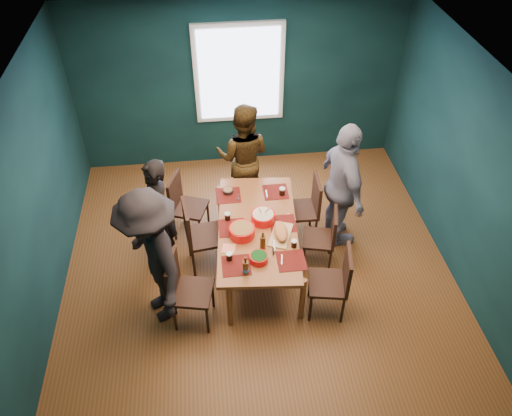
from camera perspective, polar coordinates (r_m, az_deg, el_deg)
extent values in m
cube|color=brown|center=(6.66, 0.26, -6.76)|extent=(5.00, 5.00, 0.01)
cube|color=silver|center=(4.99, 0.36, 14.44)|extent=(5.00, 5.00, 0.01)
cube|color=#113838|center=(6.03, -24.01, 0.40)|extent=(0.01, 5.00, 2.70)
cube|color=#113838|center=(6.46, 22.95, 3.73)|extent=(0.01, 5.00, 2.70)
cube|color=#113838|center=(7.82, -1.93, 13.87)|extent=(5.00, 0.01, 2.70)
cube|color=#113838|center=(4.12, 4.68, -20.03)|extent=(5.00, 0.01, 2.70)
cube|color=white|center=(7.70, -1.95, 15.09)|extent=(1.35, 0.06, 1.55)
cube|color=#99552D|center=(6.17, 0.17, -2.22)|extent=(1.12, 1.99, 0.05)
cylinder|color=#99552D|center=(5.83, -3.01, -11.12)|extent=(0.07, 0.07, 0.68)
cylinder|color=#99552D|center=(5.90, 5.32, -10.34)|extent=(0.07, 0.07, 0.68)
cylinder|color=#99552D|center=(7.04, -4.08, 0.29)|extent=(0.07, 0.07, 0.68)
cylinder|color=#99552D|center=(7.11, 2.72, 0.80)|extent=(0.07, 0.07, 0.68)
cube|color=#331911|center=(6.87, -7.54, 0.00)|extent=(0.55, 0.55, 0.04)
cube|color=#331911|center=(6.76, -9.28, 1.86)|extent=(0.18, 0.42, 0.47)
cylinder|color=#331911|center=(6.96, -9.28, -2.23)|extent=(0.03, 0.03, 0.44)
cylinder|color=#331911|center=(6.85, -6.41, -2.72)|extent=(0.03, 0.03, 0.44)
cylinder|color=#331911|center=(7.21, -8.28, -0.27)|extent=(0.03, 0.03, 0.44)
cylinder|color=#331911|center=(7.10, -5.50, -0.72)|extent=(0.03, 0.03, 0.44)
cube|color=#331911|center=(6.38, -5.82, -3.24)|extent=(0.52, 0.52, 0.04)
cube|color=#331911|center=(6.18, -7.91, -1.74)|extent=(0.11, 0.47, 0.51)
cylinder|color=#331911|center=(6.42, -7.11, -6.41)|extent=(0.04, 0.04, 0.48)
cylinder|color=#331911|center=(6.45, -3.60, -5.80)|extent=(0.04, 0.04, 0.48)
cylinder|color=#331911|center=(6.69, -7.65, -3.95)|extent=(0.04, 0.04, 0.48)
cylinder|color=#331911|center=(6.72, -4.29, -3.37)|extent=(0.04, 0.04, 0.48)
cube|color=#331911|center=(5.81, -7.28, -9.54)|extent=(0.53, 0.53, 0.04)
cube|color=#331911|center=(5.65, -9.53, -7.64)|extent=(0.13, 0.44, 0.49)
cylinder|color=#331911|center=(5.93, -9.28, -12.30)|extent=(0.03, 0.03, 0.46)
cylinder|color=#331911|center=(5.87, -5.57, -12.69)|extent=(0.03, 0.03, 0.46)
cylinder|color=#331911|center=(6.16, -8.51, -9.46)|extent=(0.03, 0.03, 0.46)
cylinder|color=#331911|center=(6.09, -4.96, -9.80)|extent=(0.03, 0.03, 0.46)
cube|color=#331911|center=(6.79, 5.15, -0.26)|extent=(0.45, 0.45, 0.04)
cube|color=#331911|center=(6.65, 6.96, 1.51)|extent=(0.05, 0.44, 0.48)
cylinder|color=#331911|center=(6.79, 3.72, -2.95)|extent=(0.03, 0.03, 0.45)
cylinder|color=#331911|center=(6.85, 6.83, -2.73)|extent=(0.03, 0.03, 0.45)
cylinder|color=#331911|center=(7.06, 3.30, -0.83)|extent=(0.03, 0.03, 0.45)
cylinder|color=#331911|center=(7.12, 6.28, -0.64)|extent=(0.03, 0.03, 0.45)
cube|color=#331911|center=(6.47, 7.15, -3.52)|extent=(0.47, 0.47, 0.04)
cube|color=#331911|center=(6.32, 8.93, -2.13)|extent=(0.13, 0.39, 0.43)
cylinder|color=#331911|center=(6.51, 5.46, -5.82)|extent=(0.03, 0.03, 0.40)
cylinder|color=#331911|center=(6.52, 8.44, -6.04)|extent=(0.03, 0.03, 0.40)
cylinder|color=#331911|center=(6.74, 5.60, -3.73)|extent=(0.03, 0.03, 0.40)
cylinder|color=#331911|center=(6.76, 8.46, -3.94)|extent=(0.03, 0.03, 0.40)
cube|color=#331911|center=(5.92, 8.20, -8.53)|extent=(0.51, 0.51, 0.04)
cube|color=#331911|center=(5.75, 10.42, -6.91)|extent=(0.12, 0.44, 0.48)
cylinder|color=#331911|center=(5.98, 6.23, -11.35)|extent=(0.03, 0.03, 0.45)
cylinder|color=#331911|center=(6.02, 9.86, -11.44)|extent=(0.03, 0.03, 0.45)
cylinder|color=#331911|center=(6.21, 6.18, -8.60)|extent=(0.03, 0.03, 0.45)
cylinder|color=#331911|center=(6.25, 9.64, -8.71)|extent=(0.03, 0.03, 0.45)
imported|color=black|center=(6.37, -11.11, -0.63)|extent=(0.55, 0.66, 1.55)
imported|color=black|center=(7.12, -1.48, 5.88)|extent=(0.94, 0.81, 1.65)
imported|color=silver|center=(6.52, 9.87, 2.34)|extent=(0.62, 1.13, 1.83)
imported|color=black|center=(5.63, -11.77, -5.71)|extent=(1.08, 1.35, 1.83)
cylinder|color=red|center=(5.99, -1.62, -2.71)|extent=(0.31, 0.31, 0.12)
cylinder|color=#4E7F2E|center=(5.95, -1.63, -2.31)|extent=(0.27, 0.27, 0.02)
cylinder|color=red|center=(6.18, 0.80, -1.08)|extent=(0.30, 0.30, 0.12)
cylinder|color=beige|center=(6.14, 0.81, -0.71)|extent=(0.26, 0.26, 0.02)
cylinder|color=tan|center=(6.12, 1.18, -0.37)|extent=(0.09, 0.16, 0.24)
cylinder|color=tan|center=(6.11, 0.54, -0.42)|extent=(0.07, 0.17, 0.24)
cylinder|color=red|center=(5.71, 0.33, -5.75)|extent=(0.22, 0.22, 0.09)
cylinder|color=#134E18|center=(5.68, 0.33, -5.47)|extent=(0.19, 0.19, 0.02)
cube|color=tan|center=(6.03, 2.83, -3.09)|extent=(0.37, 0.49, 0.02)
ellipsoid|color=#CE824A|center=(5.99, 2.85, -2.68)|extent=(0.28, 0.39, 0.10)
cube|color=#AFB0B6|center=(5.88, 2.07, -4.27)|extent=(0.04, 0.18, 0.00)
cylinder|color=black|center=(5.81, 1.99, -4.94)|extent=(0.03, 0.10, 0.02)
sphere|color=#135416|center=(5.92, 3.00, -3.29)|extent=(0.03, 0.03, 0.03)
sphere|color=#135416|center=(5.99, 2.86, -2.64)|extent=(0.03, 0.03, 0.03)
sphere|color=#135416|center=(6.06, 2.72, -2.00)|extent=(0.03, 0.03, 0.03)
cylinder|color=black|center=(6.63, -3.22, 1.94)|extent=(0.14, 0.14, 0.06)
cylinder|color=#4E7F2E|center=(6.61, -3.22, 2.10)|extent=(0.12, 0.12, 0.01)
cylinder|color=#40280B|center=(5.55, -1.19, -6.86)|extent=(0.07, 0.07, 0.19)
cylinder|color=#40280B|center=(5.45, -1.21, -5.95)|extent=(0.03, 0.03, 0.07)
cylinder|color=blue|center=(5.57, -1.19, -7.08)|extent=(0.07, 0.07, 0.04)
cylinder|color=#40280B|center=(5.82, 0.78, -3.97)|extent=(0.07, 0.07, 0.19)
cylinder|color=#40280B|center=(5.72, 0.79, -3.06)|extent=(0.03, 0.03, 0.07)
cylinder|color=black|center=(5.73, -3.07, -5.57)|extent=(0.07, 0.07, 0.10)
cylinder|color=silver|center=(5.69, -3.09, -5.26)|extent=(0.08, 0.08, 0.02)
cylinder|color=black|center=(5.88, 4.37, -4.09)|extent=(0.07, 0.07, 0.10)
cylinder|color=silver|center=(5.85, 4.39, -3.80)|extent=(0.07, 0.07, 0.01)
cylinder|color=black|center=(6.58, 3.01, 1.89)|extent=(0.07, 0.07, 0.11)
cylinder|color=silver|center=(6.55, 3.02, 2.21)|extent=(0.08, 0.08, 0.02)
cylinder|color=black|center=(6.21, -3.28, -0.98)|extent=(0.07, 0.07, 0.10)
cylinder|color=silver|center=(6.18, -3.29, -0.67)|extent=(0.07, 0.07, 0.02)
cube|color=#FF886B|center=(6.26, 3.63, -1.20)|extent=(0.20, 0.20, 0.00)
cube|color=#FF886B|center=(5.88, -3.15, -4.63)|extent=(0.18, 0.18, 0.00)
cube|color=#FF886B|center=(5.73, 4.85, -6.39)|extent=(0.19, 0.19, 0.00)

